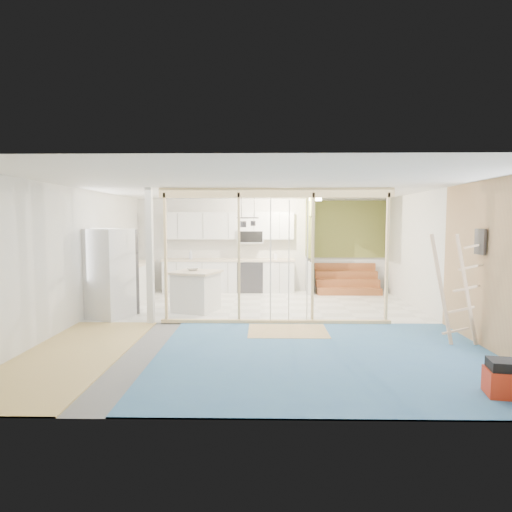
{
  "coord_description": "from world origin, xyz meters",
  "views": [
    {
      "loc": [
        0.07,
        -8.08,
        1.96
      ],
      "look_at": [
        -0.09,
        0.6,
        1.26
      ],
      "focal_mm": 30.0,
      "sensor_mm": 36.0,
      "label": 1
    }
  ],
  "objects_px": {
    "fridge": "(108,274)",
    "ladder": "(457,290)",
    "island": "(196,292)",
    "toolbox": "(508,380)"
  },
  "relations": [
    {
      "from": "island",
      "to": "ladder",
      "type": "distance_m",
      "value": 5.17
    },
    {
      "from": "fridge",
      "to": "ladder",
      "type": "height_order",
      "value": "fridge"
    },
    {
      "from": "island",
      "to": "toolbox",
      "type": "height_order",
      "value": "island"
    },
    {
      "from": "toolbox",
      "to": "ladder",
      "type": "relative_size",
      "value": 0.28
    },
    {
      "from": "island",
      "to": "toolbox",
      "type": "bearing_deg",
      "value": -27.86
    },
    {
      "from": "toolbox",
      "to": "island",
      "type": "bearing_deg",
      "value": 143.43
    },
    {
      "from": "fridge",
      "to": "ladder",
      "type": "xyz_separation_m",
      "value": [
        6.17,
        -1.86,
        -0.01
      ]
    },
    {
      "from": "fridge",
      "to": "ladder",
      "type": "distance_m",
      "value": 6.45
    },
    {
      "from": "fridge",
      "to": "island",
      "type": "relative_size",
      "value": 1.57
    },
    {
      "from": "fridge",
      "to": "toolbox",
      "type": "relative_size",
      "value": 3.64
    }
  ]
}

